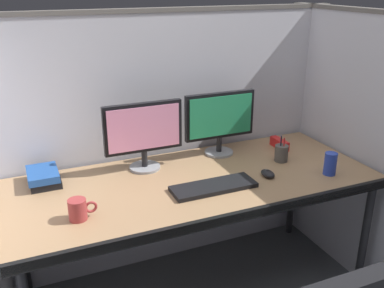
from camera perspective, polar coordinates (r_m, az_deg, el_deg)
name	(u,v)px	position (r m, az deg, el deg)	size (l,w,h in m)	color
cubicle_partition_rear	(166,143)	(2.62, -3.40, 0.19)	(2.21, 0.06, 1.57)	silver
cubicle_partition_right	(359,149)	(2.70, 21.18, -0.65)	(0.06, 1.41, 1.57)	silver
desk	(197,189)	(2.27, 0.62, -5.93)	(1.90, 0.80, 0.74)	#997551
monitor_left	(143,132)	(2.32, -6.44, 1.64)	(0.43, 0.17, 0.37)	gray
monitor_right	(220,119)	(2.52, 3.70, 3.30)	(0.43, 0.17, 0.37)	gray
keyboard_main	(214,187)	(2.16, 2.87, -5.65)	(0.43, 0.15, 0.02)	black
computer_mouse	(268,174)	(2.32, 9.99, -3.88)	(0.06, 0.10, 0.04)	black
red_stapler	(279,144)	(2.71, 11.49, 0.05)	(0.04, 0.15, 0.06)	red
pen_cup	(281,153)	(2.51, 11.73, -1.19)	(0.08, 0.08, 0.15)	#4C4742
book_stack	(44,177)	(2.33, -19.02, -4.14)	(0.16, 0.22, 0.07)	black
coffee_mug	(78,209)	(1.95, -14.80, -8.37)	(0.13, 0.08, 0.09)	#993333
soda_can	(330,164)	(2.41, 17.81, -2.50)	(0.07, 0.07, 0.12)	#263FB2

